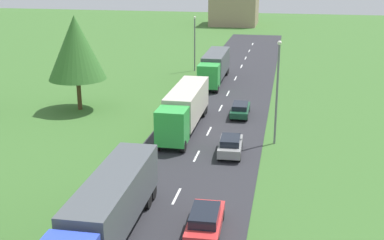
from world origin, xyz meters
TOP-DOWN VIEW (x-y plane):
  - road at (0.00, 24.50)m, footprint 10.00×140.00m
  - lane_marking_centre at (0.00, 21.97)m, footprint 0.16×123.26m
  - truck_lead at (-2.41, 12.22)m, footprint 2.70×13.24m
  - truck_second at (-2.30, 32.08)m, footprint 2.56×12.38m
  - truck_third at (-2.42, 51.25)m, footprint 2.59×12.03m
  - car_second at (2.61, 14.32)m, footprint 2.03×4.60m
  - car_third at (2.57, 26.59)m, footprint 1.98×4.14m
  - car_fourth at (2.28, 37.10)m, footprint 1.81×4.50m
  - lamppost_second at (5.94, 29.99)m, footprint 0.36×0.36m
  - lamppost_third at (-6.21, 57.58)m, footprint 0.36×0.36m
  - tree_birch at (-14.39, 36.51)m, footprint 5.87×5.87m
  - distant_building at (-6.75, 111.41)m, footprint 10.79×11.90m

SIDE VIEW (x-z plane):
  - road at x=0.00m, z-range 0.00..0.06m
  - lane_marking_centre at x=0.00m, z-range 0.06..0.07m
  - car_fourth at x=2.28m, z-range 0.11..1.44m
  - car_second at x=2.61m, z-range 0.09..1.56m
  - car_third at x=2.57m, z-range 0.10..1.60m
  - truck_lead at x=-2.41m, z-range 0.33..3.80m
  - truck_third at x=-2.42m, z-range 0.32..3.91m
  - truck_second at x=-2.30m, z-range 0.33..3.98m
  - distant_building at x=-6.75m, z-range 0.00..7.69m
  - lamppost_third at x=-6.21m, z-range 0.47..8.04m
  - lamppost_second at x=5.94m, z-range 0.48..9.23m
  - tree_birch at x=-14.39m, z-range 1.61..11.32m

